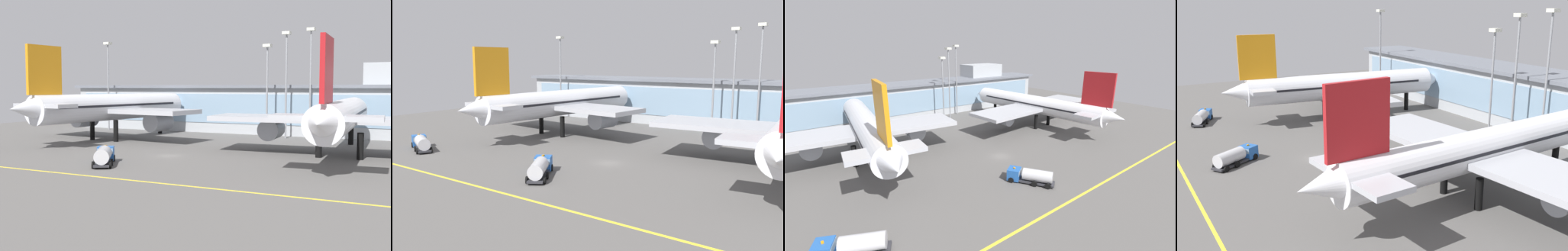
# 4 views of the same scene
# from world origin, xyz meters

# --- Properties ---
(ground_plane) EXTENTS (180.00, 180.00, 0.00)m
(ground_plane) POSITION_xyz_m (0.00, 0.00, 0.00)
(ground_plane) COLOR #5B5956
(taxiway_centreline_stripe) EXTENTS (144.00, 0.50, 0.01)m
(taxiway_centreline_stripe) POSITION_xyz_m (0.00, -22.00, 0.01)
(taxiway_centreline_stripe) COLOR yellow
(taxiway_centreline_stripe) RESTS_ON ground
(terminal_building) EXTENTS (115.81, 14.00, 17.91)m
(terminal_building) POSITION_xyz_m (1.75, 49.69, 6.87)
(terminal_building) COLOR #ADB2B7
(terminal_building) RESTS_ON ground
(airliner_near_left) EXTENTS (42.15, 55.77, 20.32)m
(airliner_near_left) POSITION_xyz_m (-25.21, 18.10, 7.44)
(airliner_near_left) COLOR black
(airliner_near_left) RESTS_ON ground
(fuel_tanker_truck) EXTENTS (9.22, 6.08, 2.90)m
(fuel_tanker_truck) POSITION_xyz_m (-36.35, -12.55, 1.51)
(fuel_tanker_truck) COLOR black
(fuel_tanker_truck) RESTS_ON ground
(baggage_tug_near) EXTENTS (6.88, 8.95, 2.90)m
(baggage_tug_near) POSITION_xyz_m (-4.14, -13.07, 1.51)
(baggage_tug_near) COLOR black
(baggage_tug_near) RESTS_ON ground
(apron_light_mast_west) EXTENTS (1.80, 1.80, 24.95)m
(apron_light_mast_west) POSITION_xyz_m (-42.94, 39.74, 16.19)
(apron_light_mast_west) COLOR gray
(apron_light_mast_west) RESTS_ON ground
(apron_light_mast_centre) EXTENTS (1.80, 1.80, 25.19)m
(apron_light_mast_centre) POSITION_xyz_m (9.54, 38.97, 16.32)
(apron_light_mast_centre) COLOR gray
(apron_light_mast_centre) RESTS_ON ground
(apron_light_mast_east) EXTENTS (1.80, 1.80, 22.22)m
(apron_light_mast_east) POSITION_xyz_m (5.62, 36.65, 14.67)
(apron_light_mast_east) COLOR gray
(apron_light_mast_east) RESTS_ON ground
(apron_light_mast_far_east) EXTENTS (1.80, 1.80, 26.10)m
(apron_light_mast_far_east) POSITION_xyz_m (14.56, 42.00, 16.82)
(apron_light_mast_far_east) COLOR gray
(apron_light_mast_far_east) RESTS_ON ground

